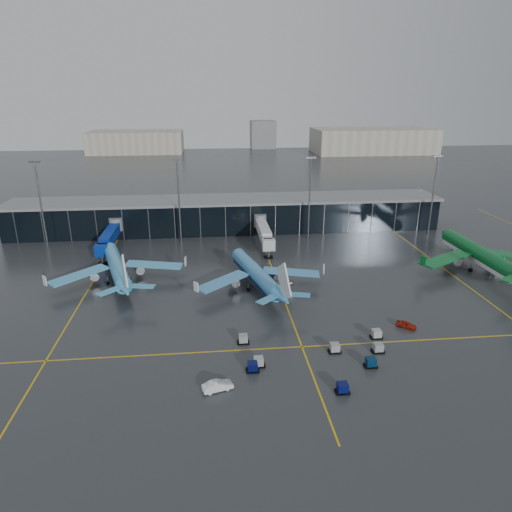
{
  "coord_description": "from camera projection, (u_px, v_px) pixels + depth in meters",
  "views": [
    {
      "loc": [
        -5.85,
        -86.37,
        43.72
      ],
      "look_at": [
        5.0,
        18.0,
        6.0
      ],
      "focal_mm": 32.0,
      "sensor_mm": 36.0,
      "label": 1
    }
  ],
  "objects": [
    {
      "name": "ground",
      "position": [
        241.0,
        312.0,
        96.2
      ],
      "size": [
        600.0,
        600.0,
        0.0
      ],
      "primitive_type": "plane",
      "color": "#282B2D",
      "rests_on": "ground"
    },
    {
      "name": "taxi_lines",
      "position": [
        280.0,
        290.0,
        107.1
      ],
      "size": [
        220.0,
        120.0,
        0.02
      ],
      "color": "gold",
      "rests_on": "ground"
    },
    {
      "name": "airliner_aer_lingus",
      "position": [
        480.0,
        245.0,
        117.95
      ],
      "size": [
        37.81,
        42.98,
        13.12
      ],
      "primitive_type": null,
      "rotation": [
        0.0,
        0.0,
        0.01
      ],
      "color": "#0B6126",
      "rests_on": "ground"
    },
    {
      "name": "airliner_klm_near",
      "position": [
        256.0,
        265.0,
        106.9
      ],
      "size": [
        40.21,
        43.49,
        11.31
      ],
      "primitive_type": null,
      "rotation": [
        0.0,
        0.0,
        0.24
      ],
      "color": "#3E8ECD",
      "rests_on": "ground"
    },
    {
      "name": "flood_masts",
      "position": [
        245.0,
        197.0,
        138.82
      ],
      "size": [
        203.0,
        0.5,
        25.5
      ],
      "color": "#595B60",
      "rests_on": "ground"
    },
    {
      "name": "baggage_carts",
      "position": [
        320.0,
        355.0,
        78.98
      ],
      "size": [
        27.34,
        17.86,
        1.7
      ],
      "color": "black",
      "rests_on": "ground"
    },
    {
      "name": "airliner_arkefly",
      "position": [
        116.0,
        258.0,
        110.64
      ],
      "size": [
        43.05,
        46.16,
        11.71
      ],
      "primitive_type": null,
      "rotation": [
        0.0,
        0.0,
        0.29
      ],
      "color": "#41A2D7",
      "rests_on": "ground"
    },
    {
      "name": "service_van_white",
      "position": [
        218.0,
        386.0,
        70.78
      ],
      "size": [
        5.1,
        2.99,
        1.59
      ],
      "primitive_type": "imported",
      "rotation": [
        0.0,
        0.0,
        1.86
      ],
      "color": "white",
      "rests_on": "ground"
    },
    {
      "name": "jet_bridges",
      "position": [
        109.0,
        236.0,
        131.49
      ],
      "size": [
        94.0,
        27.5,
        7.2
      ],
      "color": "#595B60",
      "rests_on": "ground"
    },
    {
      "name": "service_van_red",
      "position": [
        406.0,
        325.0,
        89.66
      ],
      "size": [
        3.97,
        3.72,
        1.32
      ],
      "primitive_type": "imported",
      "rotation": [
        0.0,
        0.0,
        0.86
      ],
      "color": "#9C1C0C",
      "rests_on": "ground"
    },
    {
      "name": "terminal_pier",
      "position": [
        228.0,
        214.0,
        152.4
      ],
      "size": [
        142.0,
        17.0,
        10.7
      ],
      "color": "black",
      "rests_on": "ground"
    },
    {
      "name": "distant_hangars",
      "position": [
        280.0,
        141.0,
        350.89
      ],
      "size": [
        260.0,
        71.0,
        22.0
      ],
      "color": "#B2AD99",
      "rests_on": "ground"
    },
    {
      "name": "mobile_airstair",
      "position": [
        286.0,
        292.0,
        104.26
      ],
      "size": [
        3.21,
        3.78,
        3.45
      ],
      "rotation": [
        0.0,
        0.0,
        0.37
      ],
      "color": "white",
      "rests_on": "ground"
    }
  ]
}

